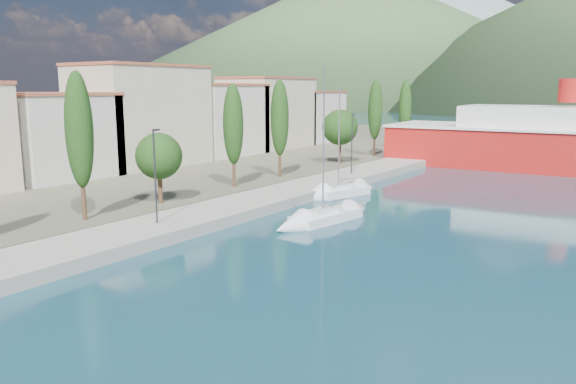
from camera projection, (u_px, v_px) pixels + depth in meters
The scene contains 8 objects.
ground at pixel (572, 133), 118.76m from camera, with size 1400.00×1400.00×0.00m, color #173F50.
quay at pixel (281, 196), 47.60m from camera, with size 5.00×88.00×0.80m, color gray.
land_strip at pixel (97, 155), 76.90m from camera, with size 70.00×148.00×0.70m, color #565644.
town_buildings at pixel (179, 120), 68.32m from camera, with size 9.20×69.20×11.30m.
tree_row at pixel (278, 126), 54.77m from camera, with size 4.11×64.46×9.94m.
lamp_posts at pixel (185, 168), 37.84m from camera, with size 0.15×45.50×6.06m.
sailboat_near at pixel (308, 222), 38.79m from camera, with size 3.37×8.29×11.60m.
sailboat_mid at pixel (327, 194), 48.77m from camera, with size 4.19×7.53×10.55m.
Camera 1 is at (18.02, -12.15, 9.38)m, focal length 35.00 mm.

